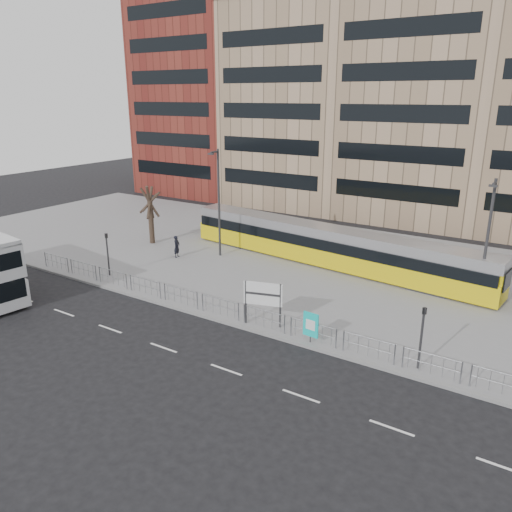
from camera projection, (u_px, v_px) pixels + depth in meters
The scene contains 15 objects.
ground at pixel (185, 312), 29.92m from camera, with size 120.00×120.00×0.00m, color black.
plaza at pixel (284, 258), 39.49m from camera, with size 64.00×24.00×0.15m, color gray.
kerb at pixel (185, 311), 29.94m from camera, with size 64.00×0.25×0.17m, color gray.
building_row at pixel (404, 90), 52.54m from camera, with size 70.40×18.40×31.20m.
pedestrian_barrier at pixel (216, 301), 28.99m from camera, with size 32.07×0.07×1.10m.
road_markings at pixel (149, 343), 26.21m from camera, with size 62.00×0.12×0.01m, color white.
tram at pixel (328, 246), 37.39m from camera, with size 24.88×5.04×2.92m.
station_sign at pixel (263, 296), 27.38m from camera, with size 2.13×0.71×2.53m.
ad_panel at pixel (311, 325), 25.66m from camera, with size 0.89×0.14×1.66m.
pedestrian at pixel (177, 246), 39.32m from camera, with size 0.64×0.42×1.74m, color black.
traffic_light_west at pixel (107, 249), 34.98m from camera, with size 0.20×0.23×3.10m.
traffic_light_east at pixel (422, 330), 22.89m from camera, with size 0.23×0.25×3.10m.
lamp_post_west at pixel (218, 199), 38.57m from camera, with size 0.45×1.04×8.41m.
lamp_post_east at pixel (487, 238), 29.39m from camera, with size 0.45×1.04×7.74m.
bare_tree at pixel (149, 184), 41.78m from camera, with size 4.81×4.81×7.37m.
Camera 1 is at (18.47, -20.73, 12.42)m, focal length 35.00 mm.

